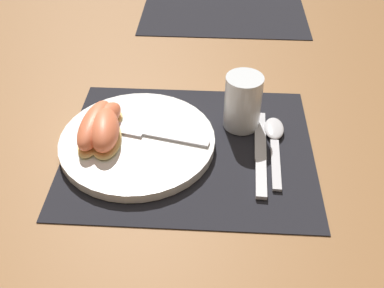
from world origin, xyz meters
TOP-DOWN VIEW (x-y plane):
  - ground_plane at (0.00, 0.00)m, footprint 3.00×3.00m
  - placemat at (0.00, 0.00)m, footprint 0.41×0.34m
  - placemat_far at (0.06, 0.55)m, footprint 0.41×0.34m
  - plate at (-0.09, 0.00)m, footprint 0.26×0.26m
  - juice_glass at (0.09, 0.07)m, footprint 0.06×0.06m
  - knife at (0.12, -0.01)m, footprint 0.03×0.21m
  - spoon at (0.14, 0.03)m, footprint 0.04×0.17m
  - fork at (-0.07, 0.01)m, footprint 0.18×0.06m
  - citrus_wedge_0 at (-0.15, 0.02)m, footprint 0.08×0.11m
  - citrus_wedge_1 at (-0.15, 0.01)m, footprint 0.06×0.13m
  - citrus_wedge_2 at (-0.14, -0.01)m, footprint 0.07×0.11m

SIDE VIEW (x-z plane):
  - ground_plane at x=0.00m, z-range 0.00..0.00m
  - placemat at x=0.00m, z-range 0.00..0.00m
  - placemat_far at x=0.06m, z-range 0.00..0.00m
  - knife at x=0.12m, z-range 0.00..0.01m
  - spoon at x=0.14m, z-range 0.00..0.01m
  - plate at x=-0.09m, z-range 0.00..0.02m
  - fork at x=-0.07m, z-range 0.02..0.03m
  - citrus_wedge_0 at x=-0.15m, z-range 0.02..0.05m
  - citrus_wedge_1 at x=-0.15m, z-range 0.02..0.06m
  - citrus_wedge_2 at x=-0.14m, z-range 0.02..0.06m
  - juice_glass at x=0.09m, z-range 0.00..0.10m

